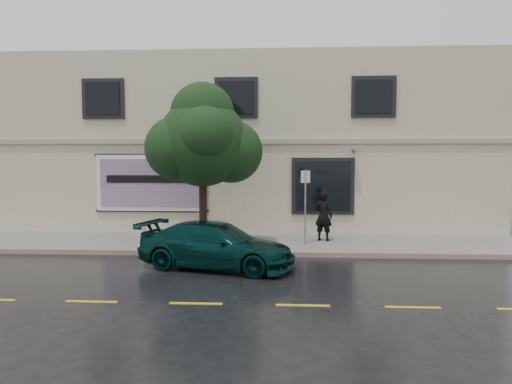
# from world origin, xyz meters

# --- Properties ---
(ground) EXTENTS (90.00, 90.00, 0.00)m
(ground) POSITION_xyz_m (0.00, 0.00, 0.00)
(ground) COLOR black
(ground) RESTS_ON ground
(sidewalk) EXTENTS (20.00, 3.50, 0.15)m
(sidewalk) POSITION_xyz_m (0.00, 3.25, 0.07)
(sidewalk) COLOR gray
(sidewalk) RESTS_ON ground
(curb) EXTENTS (20.00, 0.18, 0.16)m
(curb) POSITION_xyz_m (0.00, 1.50, 0.07)
(curb) COLOR gray
(curb) RESTS_ON ground
(road_marking) EXTENTS (19.00, 0.12, 0.01)m
(road_marking) POSITION_xyz_m (0.00, -3.50, 0.01)
(road_marking) COLOR gold
(road_marking) RESTS_ON ground
(building) EXTENTS (20.00, 8.12, 7.00)m
(building) POSITION_xyz_m (0.00, 9.00, 3.50)
(building) COLOR beige
(building) RESTS_ON ground
(billboard) EXTENTS (4.30, 0.16, 2.20)m
(billboard) POSITION_xyz_m (-3.20, 4.92, 2.05)
(billboard) COLOR white
(billboard) RESTS_ON ground
(car) EXTENTS (4.66, 3.00, 1.25)m
(car) POSITION_xyz_m (-0.03, -0.20, 0.63)
(car) COLOR #062827
(car) RESTS_ON ground
(pedestrian) EXTENTS (0.74, 0.64, 1.72)m
(pedestrian) POSITION_xyz_m (3.13, 3.60, 1.01)
(pedestrian) COLOR black
(pedestrian) RESTS_ON sidewalk
(umbrella) EXTENTS (1.15, 1.15, 0.76)m
(umbrella) POSITION_xyz_m (3.13, 3.60, 2.25)
(umbrella) COLOR black
(umbrella) RESTS_ON pedestrian
(street_tree) EXTENTS (2.86, 2.86, 4.78)m
(street_tree) POSITION_xyz_m (-0.83, 2.44, 3.48)
(street_tree) COLOR black
(street_tree) RESTS_ON sidewalk
(fire_hydrant) EXTENTS (0.29, 0.28, 0.72)m
(fire_hydrant) POSITION_xyz_m (-2.75, 2.13, 0.50)
(fire_hydrant) COLOR silver
(fire_hydrant) RESTS_ON sidewalk
(sign_pole) EXTENTS (0.30, 0.05, 2.46)m
(sign_pole) POSITION_xyz_m (2.48, 2.88, 1.64)
(sign_pole) COLOR gray
(sign_pole) RESTS_ON sidewalk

